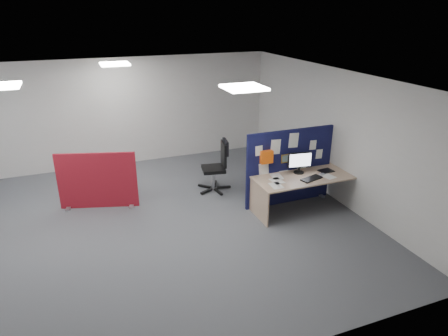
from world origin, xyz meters
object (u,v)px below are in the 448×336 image
object	(u,v)px
monitor_main	(300,162)
office_chair	(219,163)
main_desk	(302,183)
red_divider	(97,181)
navy_divider	(289,167)

from	to	relation	value
monitor_main	office_chair	bearing A→B (deg)	141.08
main_desk	office_chair	xyz separation A→B (m)	(-1.23, 1.45, 0.07)
main_desk	red_divider	size ratio (longest dim) A/B	1.33
navy_divider	main_desk	bearing A→B (deg)	-71.14
red_divider	office_chair	size ratio (longest dim) A/B	1.34
navy_divider	monitor_main	size ratio (longest dim) A/B	3.88
navy_divider	office_chair	xyz separation A→B (m)	(-1.11, 1.10, -0.15)
monitor_main	office_chair	xyz separation A→B (m)	(-1.22, 1.32, -0.32)
main_desk	monitor_main	world-z (taller)	monitor_main
red_divider	monitor_main	bearing A→B (deg)	-3.67
office_chair	main_desk	bearing A→B (deg)	-39.48
navy_divider	red_divider	xyz separation A→B (m)	(-3.67, 1.18, -0.22)
navy_divider	main_desk	distance (m)	0.43
navy_divider	main_desk	world-z (taller)	navy_divider
navy_divider	office_chair	world-z (taller)	navy_divider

